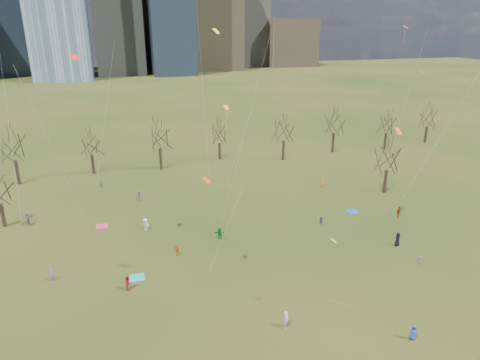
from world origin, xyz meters
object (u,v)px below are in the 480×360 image
object	(u,v)px
person_1	(286,319)
blanket_crimson	(102,226)
blanket_teal	(137,278)
blanket_navy	(352,211)
person_4	(177,250)
person_0	(413,332)
person_2	(128,283)

from	to	relation	value
person_1	blanket_crimson	bearing A→B (deg)	69.75
blanket_teal	blanket_crimson	world-z (taller)	same
blanket_navy	person_4	xyz separation A→B (m)	(-26.20, -5.14, 0.71)
blanket_crimson	person_0	size ratio (longest dim) A/B	1.10
blanket_crimson	person_1	size ratio (longest dim) A/B	0.96
blanket_teal	blanket_navy	xyz separation A→B (m)	(31.10, 8.59, 0.00)
person_0	blanket_teal	bearing A→B (deg)	161.13
blanket_crimson	blanket_teal	bearing A→B (deg)	-75.28
person_0	person_4	xyz separation A→B (m)	(-17.27, 19.98, 0.00)
blanket_teal	person_1	world-z (taller)	person_1
blanket_navy	person_1	size ratio (longest dim) A/B	0.96
person_2	blanket_teal	bearing A→B (deg)	-18.60
blanket_teal	person_2	bearing A→B (deg)	-115.12
person_0	person_2	xyz separation A→B (m)	(-23.07, 14.59, 0.07)
blanket_teal	blanket_navy	bearing A→B (deg)	15.44
blanket_teal	person_1	distance (m)	17.16
person_1	person_4	world-z (taller)	person_1
blanket_teal	blanket_navy	distance (m)	32.26
blanket_navy	person_2	distance (m)	33.70
person_4	blanket_navy	bearing A→B (deg)	-118.29
blanket_teal	blanket_navy	world-z (taller)	same
person_4	blanket_crimson	bearing A→B (deg)	-0.19
person_0	blanket_crimson	bearing A→B (deg)	148.12
blanket_navy	person_0	bearing A→B (deg)	-109.57
blanket_navy	person_2	size ratio (longest dim) A/B	1.00
blanket_crimson	person_2	bearing A→B (deg)	-80.14
blanket_teal	person_4	world-z (taller)	person_4
person_0	person_1	distance (m)	10.88
blanket_teal	blanket_crimson	bearing A→B (deg)	104.72
person_1	blanket_teal	bearing A→B (deg)	83.94
blanket_crimson	person_1	distance (m)	30.43
blanket_navy	person_2	xyz separation A→B (m)	(-32.00, -10.52, 0.78)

